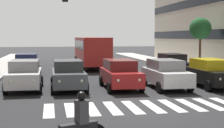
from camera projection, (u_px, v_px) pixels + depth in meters
name	position (u px, v px, depth m)	size (l,w,h in m)	color
ground_plane	(142.00, 107.00, 14.66)	(180.00, 180.00, 0.00)	#262628
crosswalk_markings	(142.00, 107.00, 14.66)	(8.55, 2.80, 0.01)	silver
car_0	(211.00, 73.00, 20.21)	(2.02, 4.44, 1.72)	black
car_1	(166.00, 74.00, 19.76)	(2.02, 4.44, 1.72)	silver
car_2	(120.00, 74.00, 19.62)	(2.02, 4.44, 1.72)	maroon
car_3	(68.00, 75.00, 19.28)	(2.02, 4.44, 1.72)	#474C51
car_4	(25.00, 75.00, 19.22)	(2.02, 4.44, 1.72)	silver
car_row2_0	(172.00, 64.00, 26.60)	(2.02, 4.44, 1.72)	black
car_row2_1	(27.00, 64.00, 26.48)	(2.02, 4.44, 1.72)	navy
bus_behind_traffic	(91.00, 49.00, 33.35)	(2.78, 10.50, 3.00)	red
motorcycle_with_rider	(79.00, 125.00, 9.21)	(1.62, 0.70, 1.57)	black
traffic_light_gantry	(1.00, 22.00, 13.79)	(3.95, 0.36, 5.50)	#AD991E
street_tree_2	(200.00, 29.00, 29.52)	(1.93, 1.93, 4.63)	#513823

